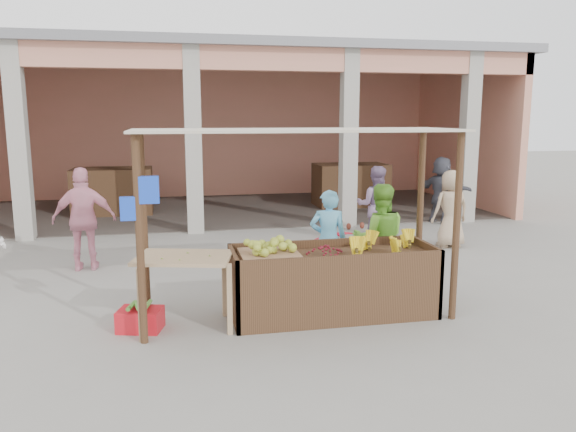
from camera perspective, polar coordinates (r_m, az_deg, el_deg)
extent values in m
plane|color=gray|center=(7.30, 0.69, -10.24)|extent=(60.00, 60.00, 0.00)
cube|color=tan|center=(18.15, -7.15, 8.35)|extent=(14.00, 0.20, 4.00)
cube|color=tan|center=(17.35, 17.30, 7.90)|extent=(0.20, 6.00, 4.00)
cube|color=tan|center=(12.48, -5.08, 15.66)|extent=(14.00, 0.30, 0.50)
cube|color=slate|center=(15.33, -6.41, 15.91)|extent=(14.40, 6.40, 0.20)
cube|color=#A5A297|center=(12.71, -25.68, 6.70)|extent=(0.35, 0.35, 4.00)
cube|color=#A5A297|center=(12.35, -9.61, 7.48)|extent=(0.35, 0.35, 4.00)
cube|color=#A5A297|center=(12.97, 6.18, 7.69)|extent=(0.35, 0.35, 4.00)
cube|color=#A5A297|center=(14.18, 17.89, 7.47)|extent=(0.35, 0.35, 4.00)
cube|color=#4D331F|center=(15.38, -17.35, 2.42)|extent=(2.00, 1.20, 1.20)
cube|color=#4D331F|center=(16.10, 6.36, 3.15)|extent=(2.00, 1.20, 1.20)
cube|color=#4D331F|center=(7.29, 4.56, -6.98)|extent=(2.60, 0.95, 0.80)
cylinder|color=#4D331F|center=(6.39, -14.82, -2.55)|extent=(0.09, 0.09, 2.35)
cylinder|color=#4D331F|center=(7.24, 16.75, -1.18)|extent=(0.09, 0.09, 2.35)
cylinder|color=#4D331F|center=(7.42, -14.42, -0.80)|extent=(0.09, 0.09, 2.35)
cylinder|color=#4D331F|center=(8.16, 13.26, 0.23)|extent=(0.09, 0.09, 2.35)
cube|color=beige|center=(6.93, 0.99, 8.72)|extent=(4.00, 1.35, 0.03)
cube|color=blue|center=(6.29, -13.97, 2.60)|extent=(0.22, 0.08, 0.30)
cube|color=blue|center=(6.33, -15.88, 0.73)|extent=(0.18, 0.07, 0.26)
cube|color=#956C4C|center=(7.05, -1.94, -3.92)|extent=(0.73, 0.63, 0.06)
ellipsoid|color=gold|center=(7.03, -1.94, -3.15)|extent=(0.62, 0.55, 0.14)
ellipsoid|color=maroon|center=(7.14, 3.83, -3.36)|extent=(0.49, 0.40, 0.16)
cube|color=tan|center=(6.81, -10.55, -4.18)|extent=(1.26, 0.99, 0.04)
cube|color=tan|center=(6.64, -14.77, -8.77)|extent=(0.06, 0.06, 0.86)
cube|color=tan|center=(6.65, -5.96, -8.43)|extent=(0.06, 0.06, 0.86)
cube|color=tan|center=(7.25, -14.52, -7.14)|extent=(0.06, 0.06, 0.86)
cube|color=tan|center=(7.26, -6.48, -6.84)|extent=(0.06, 0.06, 0.86)
cube|color=red|center=(7.07, -14.77, -10.14)|extent=(0.58, 0.48, 0.26)
ellipsoid|color=maroon|center=(12.74, 6.20, -0.11)|extent=(0.42, 0.42, 0.57)
ellipsoid|color=maroon|center=(12.89, 7.55, -0.02)|extent=(0.42, 0.42, 0.57)
imported|color=#61BCE9|center=(8.23, 4.11, -2.14)|extent=(0.68, 0.57, 1.59)
imported|color=#71BC36|center=(8.17, 9.28, -2.01)|extent=(0.89, 0.62, 1.68)
imported|color=#A71424|center=(9.36, 6.86, -2.72)|extent=(0.78, 1.85, 0.94)
imported|color=pink|center=(9.85, -20.02, 0.02)|extent=(1.09, 0.59, 1.83)
imported|color=tan|center=(11.35, 16.25, 1.11)|extent=(0.84, 0.58, 1.68)
imported|color=#4B4C58|center=(13.89, 15.31, 2.74)|extent=(1.22, 1.68, 1.68)
imported|color=slate|center=(11.30, 8.88, 1.45)|extent=(0.96, 0.77, 1.72)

